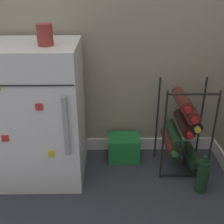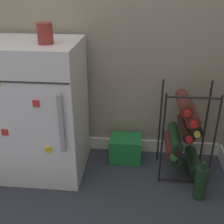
{
  "view_description": "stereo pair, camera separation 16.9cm",
  "coord_description": "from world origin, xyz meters",
  "px_view_note": "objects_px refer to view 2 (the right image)",
  "views": [
    {
      "loc": [
        0.09,
        -1.19,
        1.15
      ],
      "look_at": [
        0.11,
        0.33,
        0.42
      ],
      "focal_mm": 45.0,
      "sensor_mm": 36.0,
      "label": 1
    },
    {
      "loc": [
        0.26,
        -1.18,
        1.15
      ],
      "look_at": [
        0.11,
        0.33,
        0.42
      ],
      "focal_mm": 45.0,
      "sensor_mm": 36.0,
      "label": 2
    }
  ],
  "objects_px": {
    "soda_box": "(126,148)",
    "fridge_top_cup": "(45,33)",
    "wine_rack": "(183,133)",
    "loose_bottle_floor": "(201,182)",
    "mini_fridge": "(39,110)"
  },
  "relations": [
    {
      "from": "wine_rack",
      "to": "loose_bottle_floor",
      "type": "height_order",
      "value": "wine_rack"
    },
    {
      "from": "loose_bottle_floor",
      "to": "mini_fridge",
      "type": "bearing_deg",
      "value": 168.24
    },
    {
      "from": "wine_rack",
      "to": "soda_box",
      "type": "bearing_deg",
      "value": 163.61
    },
    {
      "from": "fridge_top_cup",
      "to": "loose_bottle_floor",
      "type": "xyz_separation_m",
      "value": [
        0.86,
        -0.14,
        -0.78
      ]
    },
    {
      "from": "soda_box",
      "to": "mini_fridge",
      "type": "bearing_deg",
      "value": -165.57
    },
    {
      "from": "wine_rack",
      "to": "soda_box",
      "type": "xyz_separation_m",
      "value": [
        -0.36,
        0.1,
        -0.2
      ]
    },
    {
      "from": "soda_box",
      "to": "fridge_top_cup",
      "type": "height_order",
      "value": "fridge_top_cup"
    },
    {
      "from": "mini_fridge",
      "to": "fridge_top_cup",
      "type": "relative_size",
      "value": 7.79
    },
    {
      "from": "mini_fridge",
      "to": "soda_box",
      "type": "height_order",
      "value": "mini_fridge"
    },
    {
      "from": "wine_rack",
      "to": "loose_bottle_floor",
      "type": "relative_size",
      "value": 2.41
    },
    {
      "from": "wine_rack",
      "to": "loose_bottle_floor",
      "type": "distance_m",
      "value": 0.31
    },
    {
      "from": "soda_box",
      "to": "fridge_top_cup",
      "type": "relative_size",
      "value": 1.97
    },
    {
      "from": "wine_rack",
      "to": "loose_bottle_floor",
      "type": "bearing_deg",
      "value": -69.87
    },
    {
      "from": "wine_rack",
      "to": "soda_box",
      "type": "height_order",
      "value": "wine_rack"
    },
    {
      "from": "wine_rack",
      "to": "fridge_top_cup",
      "type": "bearing_deg",
      "value": -173.19
    }
  ]
}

